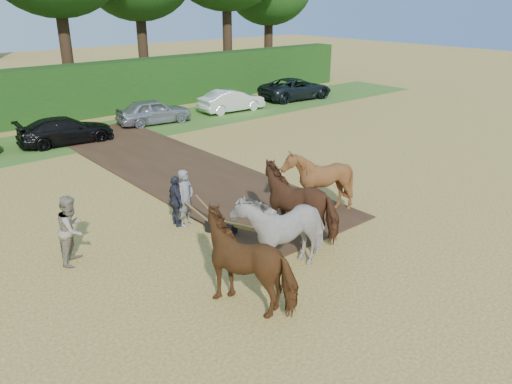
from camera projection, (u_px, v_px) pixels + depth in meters
ground at (255, 236)px, 14.71m from camera, size 120.00×120.00×0.00m
earth_strip at (174, 167)px, 20.58m from camera, size 4.50×17.00×0.05m
grass_verge at (73, 139)px, 24.65m from camera, size 50.00×5.00×0.03m
hedgerow at (38, 96)px, 27.31m from camera, size 46.00×1.60×3.00m
spectator_near at (72, 229)px, 12.97m from camera, size 1.14×1.15×1.87m
spectator_far at (176, 201)px, 15.10m from camera, size 0.55×0.99×1.60m
plough_team at (288, 213)px, 13.63m from camera, size 7.09×6.16×2.14m
parked_cars at (82, 124)px, 24.66m from camera, size 36.68×3.42×1.48m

